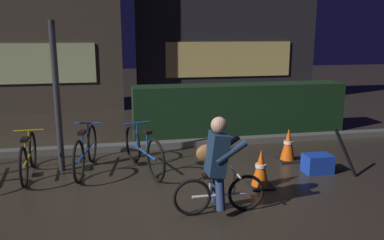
{
  "coord_description": "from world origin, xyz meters",
  "views": [
    {
      "loc": [
        -0.98,
        -5.28,
        2.23
      ],
      "look_at": [
        0.2,
        0.6,
        0.9
      ],
      "focal_mm": 36.85,
      "sensor_mm": 36.0,
      "label": 1
    }
  ],
  "objects_px": {
    "street_post": "(57,98)",
    "parked_bike_center_left": "(86,151)",
    "blue_crate": "(317,164)",
    "cyclist": "(217,165)",
    "traffic_cone_far": "(288,145)",
    "closed_umbrella": "(346,153)",
    "parked_bike_left_mid": "(28,157)",
    "parked_bike_center_right": "(143,151)",
    "traffic_cone_near": "(261,169)"
  },
  "relations": [
    {
      "from": "street_post",
      "to": "parked_bike_center_left",
      "type": "relative_size",
      "value": 1.47
    },
    {
      "from": "parked_bike_center_left",
      "to": "blue_crate",
      "type": "xyz_separation_m",
      "value": [
        3.7,
        -0.79,
        -0.2
      ]
    },
    {
      "from": "parked_bike_center_left",
      "to": "blue_crate",
      "type": "distance_m",
      "value": 3.78
    },
    {
      "from": "blue_crate",
      "to": "cyclist",
      "type": "bearing_deg",
      "value": -151.13
    },
    {
      "from": "street_post",
      "to": "traffic_cone_far",
      "type": "bearing_deg",
      "value": -3.68
    },
    {
      "from": "street_post",
      "to": "cyclist",
      "type": "relative_size",
      "value": 1.94
    },
    {
      "from": "street_post",
      "to": "parked_bike_center_left",
      "type": "height_order",
      "value": "street_post"
    },
    {
      "from": "traffic_cone_far",
      "to": "cyclist",
      "type": "relative_size",
      "value": 0.48
    },
    {
      "from": "parked_bike_center_left",
      "to": "closed_umbrella",
      "type": "bearing_deg",
      "value": -95.85
    },
    {
      "from": "cyclist",
      "to": "parked_bike_center_left",
      "type": "bearing_deg",
      "value": 132.23
    },
    {
      "from": "parked_bike_left_mid",
      "to": "cyclist",
      "type": "height_order",
      "value": "cyclist"
    },
    {
      "from": "parked_bike_center_left",
      "to": "street_post",
      "type": "bearing_deg",
      "value": 82.93
    },
    {
      "from": "parked_bike_center_right",
      "to": "traffic_cone_near",
      "type": "height_order",
      "value": "parked_bike_center_right"
    },
    {
      "from": "street_post",
      "to": "parked_bike_center_left",
      "type": "xyz_separation_m",
      "value": [
        0.4,
        -0.11,
        -0.86
      ]
    },
    {
      "from": "parked_bike_left_mid",
      "to": "blue_crate",
      "type": "relative_size",
      "value": 3.48
    },
    {
      "from": "closed_umbrella",
      "to": "parked_bike_left_mid",
      "type": "bearing_deg",
      "value": 2.6
    },
    {
      "from": "parked_bike_left_mid",
      "to": "parked_bike_center_left",
      "type": "relative_size",
      "value": 0.93
    },
    {
      "from": "parked_bike_center_left",
      "to": "closed_umbrella",
      "type": "relative_size",
      "value": 1.94
    },
    {
      "from": "blue_crate",
      "to": "closed_umbrella",
      "type": "height_order",
      "value": "closed_umbrella"
    },
    {
      "from": "parked_bike_center_right",
      "to": "blue_crate",
      "type": "xyz_separation_m",
      "value": [
        2.77,
        -0.62,
        -0.2
      ]
    },
    {
      "from": "street_post",
      "to": "parked_bike_left_mid",
      "type": "distance_m",
      "value": 1.02
    },
    {
      "from": "parked_bike_left_mid",
      "to": "traffic_cone_near",
      "type": "bearing_deg",
      "value": -110.86
    },
    {
      "from": "cyclist",
      "to": "closed_umbrella",
      "type": "distance_m",
      "value": 2.47
    },
    {
      "from": "parked_bike_left_mid",
      "to": "closed_umbrella",
      "type": "bearing_deg",
      "value": -103.98
    },
    {
      "from": "closed_umbrella",
      "to": "parked_bike_center_left",
      "type": "bearing_deg",
      "value": -0.62
    },
    {
      "from": "parked_bike_left_mid",
      "to": "traffic_cone_far",
      "type": "xyz_separation_m",
      "value": [
        4.35,
        -0.07,
        -0.04
      ]
    },
    {
      "from": "blue_crate",
      "to": "closed_umbrella",
      "type": "xyz_separation_m",
      "value": [
        0.32,
        -0.25,
        0.24
      ]
    },
    {
      "from": "traffic_cone_near",
      "to": "blue_crate",
      "type": "bearing_deg",
      "value": 19.37
    },
    {
      "from": "parked_bike_center_right",
      "to": "traffic_cone_near",
      "type": "distance_m",
      "value": 1.92
    },
    {
      "from": "parked_bike_center_right",
      "to": "blue_crate",
      "type": "bearing_deg",
      "value": -119.65
    },
    {
      "from": "parked_bike_left_mid",
      "to": "parked_bike_center_right",
      "type": "relative_size",
      "value": 0.95
    },
    {
      "from": "parked_bike_left_mid",
      "to": "blue_crate",
      "type": "distance_m",
      "value": 4.63
    },
    {
      "from": "parked_bike_center_left",
      "to": "blue_crate",
      "type": "height_order",
      "value": "parked_bike_center_left"
    },
    {
      "from": "parked_bike_left_mid",
      "to": "traffic_cone_far",
      "type": "distance_m",
      "value": 4.35
    },
    {
      "from": "parked_bike_left_mid",
      "to": "cyclist",
      "type": "relative_size",
      "value": 1.23
    },
    {
      "from": "parked_bike_center_right",
      "to": "blue_crate",
      "type": "relative_size",
      "value": 3.67
    },
    {
      "from": "parked_bike_center_right",
      "to": "cyclist",
      "type": "distance_m",
      "value": 1.9
    },
    {
      "from": "parked_bike_left_mid",
      "to": "blue_crate",
      "type": "bearing_deg",
      "value": -101.73
    },
    {
      "from": "street_post",
      "to": "blue_crate",
      "type": "bearing_deg",
      "value": -12.39
    },
    {
      "from": "traffic_cone_near",
      "to": "parked_bike_center_right",
      "type": "bearing_deg",
      "value": 148.13
    },
    {
      "from": "parked_bike_center_right",
      "to": "closed_umbrella",
      "type": "relative_size",
      "value": 1.9
    },
    {
      "from": "street_post",
      "to": "cyclist",
      "type": "bearing_deg",
      "value": -43.4
    },
    {
      "from": "parked_bike_center_left",
      "to": "parked_bike_center_right",
      "type": "distance_m",
      "value": 0.94
    },
    {
      "from": "parked_bike_center_left",
      "to": "closed_umbrella",
      "type": "height_order",
      "value": "closed_umbrella"
    },
    {
      "from": "parked_bike_center_right",
      "to": "blue_crate",
      "type": "distance_m",
      "value": 2.85
    },
    {
      "from": "parked_bike_left_mid",
      "to": "parked_bike_center_left",
      "type": "distance_m",
      "value": 0.88
    },
    {
      "from": "traffic_cone_far",
      "to": "cyclist",
      "type": "distance_m",
      "value": 2.51
    },
    {
      "from": "parked_bike_left_mid",
      "to": "traffic_cone_far",
      "type": "height_order",
      "value": "parked_bike_left_mid"
    },
    {
      "from": "parked_bike_center_left",
      "to": "parked_bike_center_right",
      "type": "relative_size",
      "value": 1.02
    },
    {
      "from": "traffic_cone_far",
      "to": "parked_bike_left_mid",
      "type": "bearing_deg",
      "value": 179.03
    }
  ]
}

